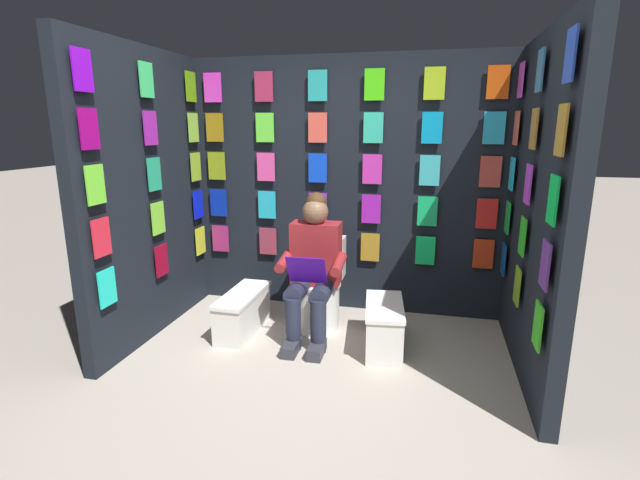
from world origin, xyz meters
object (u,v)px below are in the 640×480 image
object	(u,v)px
toilet	(319,290)
comic_longbox_far	(384,326)
comic_longbox_near	(243,312)
person_reading	(313,267)

from	to	relation	value
toilet	comic_longbox_far	distance (m)	0.69
toilet	comic_longbox_near	world-z (taller)	toilet
toilet	comic_longbox_far	world-z (taller)	toilet
toilet	comic_longbox_near	distance (m)	0.68
toilet	person_reading	xyz separation A→B (m)	(-0.00, 0.23, 0.27)
comic_longbox_near	comic_longbox_far	distance (m)	1.20
toilet	person_reading	size ratio (longest dim) A/B	0.65
toilet	comic_longbox_far	xyz separation A→B (m)	(-0.60, 0.31, -0.14)
person_reading	comic_longbox_near	distance (m)	0.74
comic_longbox_near	person_reading	bearing A→B (deg)	-175.29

